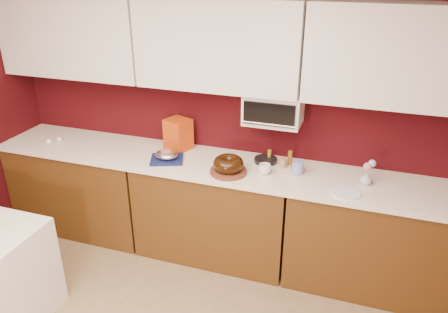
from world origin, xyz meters
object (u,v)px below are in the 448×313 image
foil_ham_nest (167,155)px  blue_jar (298,167)px  pandoro_box (178,134)px  coffee_mug (265,168)px  bundt_cake (228,164)px  flower_vase (366,178)px  toaster_oven (274,108)px

foil_ham_nest → blue_jar: size_ratio=1.76×
pandoro_box → coffee_mug: pandoro_box is taller
bundt_cake → pandoro_box: bearing=150.7°
coffee_mug → flower_vase: 0.77m
toaster_oven → bundt_cake: 0.57m
blue_jar → foil_ham_nest: bearing=-174.5°
coffee_mug → pandoro_box: bearing=164.3°
coffee_mug → blue_jar: size_ratio=0.87×
pandoro_box → blue_jar: pandoro_box is taller
toaster_oven → blue_jar: size_ratio=4.04×
blue_jar → flower_vase: bearing=-0.9°
flower_vase → foil_ham_nest: bearing=-176.6°
foil_ham_nest → flower_vase: 1.61m
bundt_cake → foil_ham_nest: 0.57m
coffee_mug → toaster_oven: bearing=89.7°
foil_ham_nest → blue_jar: 1.09m
bundt_cake → blue_jar: (0.52, 0.16, -0.02)m
toaster_oven → foil_ham_nest: (-0.84, -0.25, -0.42)m
blue_jar → toaster_oven: bearing=150.0°
foil_ham_nest → flower_vase: bearing=3.4°
bundt_cake → pandoro_box: pandoro_box is taller
bundt_cake → coffee_mug: bundt_cake is taller
foil_ham_nest → pandoro_box: pandoro_box is taller
bundt_cake → blue_jar: size_ratio=2.18×
toaster_oven → foil_ham_nest: bearing=-163.6°
coffee_mug → blue_jar: bearing=18.0°
toaster_oven → pandoro_box: (-0.85, 0.01, -0.34)m
bundt_cake → pandoro_box: (-0.57, 0.32, 0.06)m
toaster_oven → bundt_cake: bearing=-132.2°
toaster_oven → foil_ham_nest: 0.97m
flower_vase → pandoro_box: bearing=174.1°
pandoro_box → coffee_mug: size_ratio=2.83×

